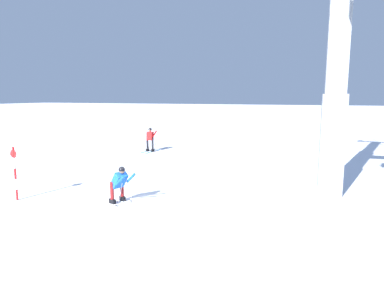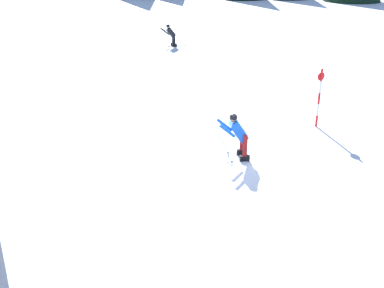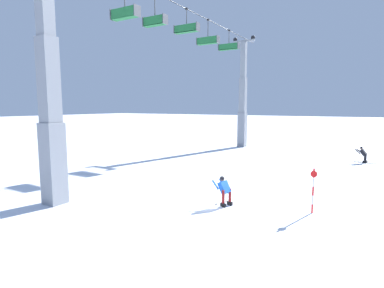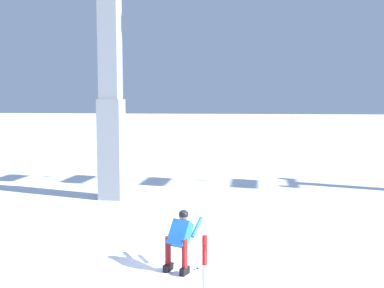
{
  "view_description": "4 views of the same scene",
  "coord_description": "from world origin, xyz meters",
  "px_view_note": "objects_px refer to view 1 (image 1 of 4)",
  "views": [
    {
      "loc": [
        9.55,
        5.77,
        3.8
      ],
      "look_at": [
        0.92,
        2.63,
        2.43
      ],
      "focal_mm": 30.27,
      "sensor_mm": 36.0,
      "label": 1
    },
    {
      "loc": [
        -10.32,
        6.31,
        5.62
      ],
      "look_at": [
        -0.91,
        1.5,
        1.16
      ],
      "focal_mm": 43.84,
      "sensor_mm": 36.0,
      "label": 2
    },
    {
      "loc": [
        -12.84,
        -6.33,
        4.66
      ],
      "look_at": [
        0.69,
        1.74,
        2.69
      ],
      "focal_mm": 28.83,
      "sensor_mm": 36.0,
      "label": 3
    },
    {
      "loc": [
        1.64,
        -10.0,
        3.77
      ],
      "look_at": [
        -0.06,
        1.86,
        2.64
      ],
      "focal_mm": 41.9,
      "sensor_mm": 36.0,
      "label": 4
    }
  ],
  "objects_px": {
    "skier_carving_main": "(120,182)",
    "lift_tower_near": "(337,63)",
    "skier_distant_downhill": "(150,138)",
    "trail_marker_pole": "(15,172)"
  },
  "relations": [
    {
      "from": "lift_tower_near",
      "to": "trail_marker_pole",
      "type": "distance_m",
      "value": 12.51
    },
    {
      "from": "skier_carving_main",
      "to": "skier_distant_downhill",
      "type": "relative_size",
      "value": 0.97
    },
    {
      "from": "lift_tower_near",
      "to": "skier_distant_downhill",
      "type": "xyz_separation_m",
      "value": [
        -6.2,
        -11.06,
        -4.08
      ]
    },
    {
      "from": "skier_carving_main",
      "to": "skier_distant_downhill",
      "type": "height_order",
      "value": "skier_distant_downhill"
    },
    {
      "from": "lift_tower_near",
      "to": "trail_marker_pole",
      "type": "height_order",
      "value": "lift_tower_near"
    },
    {
      "from": "skier_carving_main",
      "to": "lift_tower_near",
      "type": "bearing_deg",
      "value": 118.88
    },
    {
      "from": "skier_carving_main",
      "to": "lift_tower_near",
      "type": "height_order",
      "value": "lift_tower_near"
    },
    {
      "from": "skier_carving_main",
      "to": "trail_marker_pole",
      "type": "relative_size",
      "value": 0.86
    },
    {
      "from": "skier_carving_main",
      "to": "lift_tower_near",
      "type": "distance_m",
      "value": 9.12
    },
    {
      "from": "lift_tower_near",
      "to": "trail_marker_pole",
      "type": "relative_size",
      "value": 6.13
    }
  ]
}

